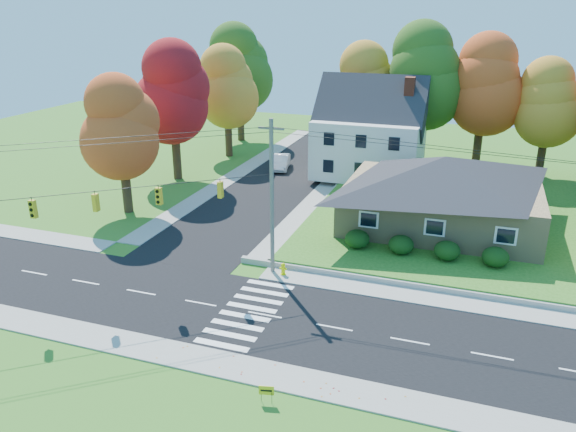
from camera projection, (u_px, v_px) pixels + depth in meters
The scene contains 21 objects.
ground at pixel (265, 315), 31.25m from camera, with size 120.00×120.00×0.00m, color #3D7923.
road_main at pixel (265, 315), 31.25m from camera, with size 90.00×8.00×0.02m, color black.
road_cross at pixel (285, 177), 56.72m from camera, with size 8.00×44.00×0.02m, color black.
sidewalk_north at pixel (294, 276), 35.66m from camera, with size 90.00×2.00×0.08m, color #9C9A90.
sidewalk_south at pixel (227, 365), 26.81m from camera, with size 90.00×2.00×0.08m, color #9C9A90.
lawn at pixel (507, 214), 45.72m from camera, with size 30.00×30.00×0.50m, color #3D7923.
ranch_house at pixel (443, 191), 41.79m from camera, with size 14.60×10.60×5.40m.
colonial_house at pixel (370, 134), 54.41m from camera, with size 10.40×8.40×9.60m.
hedge_row at pixel (424, 248), 37.21m from camera, with size 10.70×1.70×1.27m.
traffic_infrastructure at pixel (270, 220), 30.70m from camera, with size 38.10×10.66×10.00m.
tree_lot_0 at pixel (364, 86), 59.05m from camera, with size 6.72×6.72×12.51m.
tree_lot_1 at pixel (422, 77), 55.85m from camera, with size 7.84×7.84×14.60m.
tree_lot_2 at pixel (485, 85), 55.11m from camera, with size 7.28×7.28×13.56m.
tree_lot_3 at pixel (550, 103), 52.83m from camera, with size 6.16×6.16×11.47m.
tree_west_0 at pixel (120, 127), 44.62m from camera, with size 6.16×6.16×11.47m.
tree_west_1 at pixel (172, 93), 53.32m from camera, with size 7.28×7.28×13.56m.
tree_west_2 at pixel (227, 87), 62.09m from camera, with size 6.72×6.72×12.51m.
tree_west_3 at pixel (239, 68), 69.33m from camera, with size 7.84×7.84×14.60m.
white_car at pixel (281, 162), 59.22m from camera, with size 1.58×4.52×1.49m, color #BABBBD.
fire_hydrant at pixel (283, 269), 35.76m from camera, with size 0.49×0.38×0.86m.
yard_sign at pixel (266, 391), 24.15m from camera, with size 0.66×0.18×0.84m.
Camera 1 is at (10.24, -25.40, 16.09)m, focal length 35.00 mm.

